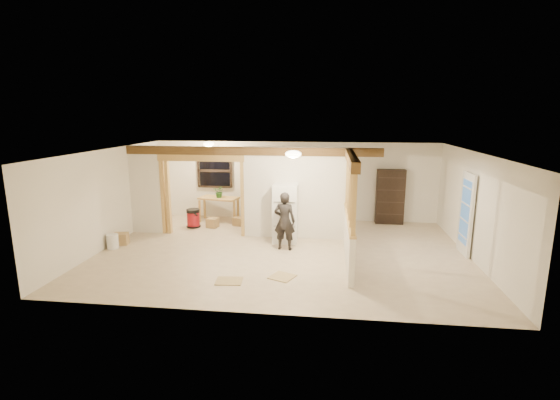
# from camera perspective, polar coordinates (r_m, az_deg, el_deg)

# --- Properties ---
(floor) EXTENTS (9.00, 6.50, 0.01)m
(floor) POSITION_cam_1_polar(r_m,az_deg,el_deg) (10.20, 0.34, -7.26)
(floor) COLOR beige
(floor) RESTS_ON ground
(ceiling) EXTENTS (9.00, 6.50, 0.01)m
(ceiling) POSITION_cam_1_polar(r_m,az_deg,el_deg) (9.67, 0.36, 6.90)
(ceiling) COLOR white
(wall_back) EXTENTS (9.00, 0.01, 2.50)m
(wall_back) POSITION_cam_1_polar(r_m,az_deg,el_deg) (13.03, 2.01, 2.68)
(wall_back) COLOR silver
(wall_back) RESTS_ON floor
(wall_front) EXTENTS (9.00, 0.01, 2.50)m
(wall_front) POSITION_cam_1_polar(r_m,az_deg,el_deg) (6.75, -2.88, -6.24)
(wall_front) COLOR silver
(wall_front) RESTS_ON floor
(wall_left) EXTENTS (0.01, 6.50, 2.50)m
(wall_left) POSITION_cam_1_polar(r_m,az_deg,el_deg) (11.29, -22.97, 0.27)
(wall_left) COLOR silver
(wall_left) RESTS_ON floor
(wall_right) EXTENTS (0.01, 6.50, 2.50)m
(wall_right) POSITION_cam_1_polar(r_m,az_deg,el_deg) (10.36, 25.91, -0.97)
(wall_right) COLOR silver
(wall_right) RESTS_ON floor
(partition_left_stub) EXTENTS (0.90, 0.12, 2.50)m
(partition_left_stub) POSITION_cam_1_polar(r_m,az_deg,el_deg) (12.12, -18.34, 1.37)
(partition_left_stub) COLOR silver
(partition_left_stub) RESTS_ON floor
(partition_center) EXTENTS (2.80, 0.12, 2.50)m
(partition_center) POSITION_cam_1_polar(r_m,az_deg,el_deg) (11.01, 2.11, 0.94)
(partition_center) COLOR silver
(partition_center) RESTS_ON floor
(doorway_frame) EXTENTS (2.46, 0.14, 2.20)m
(doorway_frame) POSITION_cam_1_polar(r_m,az_deg,el_deg) (11.55, -10.86, 0.50)
(doorway_frame) COLOR tan
(doorway_frame) RESTS_ON floor
(header_beam_back) EXTENTS (7.00, 0.18, 0.22)m
(header_beam_back) POSITION_cam_1_polar(r_m,az_deg,el_deg) (11.01, -4.12, 6.87)
(header_beam_back) COLOR brown
(header_beam_back) RESTS_ON ceiling
(header_beam_right) EXTENTS (0.18, 3.30, 0.22)m
(header_beam_right) POSITION_cam_1_polar(r_m,az_deg,el_deg) (9.23, 10.03, 5.72)
(header_beam_right) COLOR brown
(header_beam_right) RESTS_ON ceiling
(pony_wall) EXTENTS (0.12, 3.20, 1.00)m
(pony_wall) POSITION_cam_1_polar(r_m,az_deg,el_deg) (9.61, 9.62, -5.49)
(pony_wall) COLOR silver
(pony_wall) RESTS_ON floor
(stud_partition) EXTENTS (0.14, 3.20, 1.32)m
(stud_partition) POSITION_cam_1_polar(r_m,az_deg,el_deg) (9.33, 9.87, 1.33)
(stud_partition) COLOR tan
(stud_partition) RESTS_ON pony_wall
(window_back) EXTENTS (1.12, 0.10, 1.10)m
(window_back) POSITION_cam_1_polar(r_m,az_deg,el_deg) (13.39, -9.19, 4.08)
(window_back) COLOR black
(window_back) RESTS_ON wall_back
(french_door) EXTENTS (0.12, 0.86, 2.00)m
(french_door) POSITION_cam_1_polar(r_m,az_deg,el_deg) (10.76, 24.72, -1.79)
(french_door) COLOR white
(french_door) RESTS_ON floor
(ceiling_dome_main) EXTENTS (0.36, 0.36, 0.16)m
(ceiling_dome_main) POSITION_cam_1_polar(r_m,az_deg,el_deg) (9.14, 1.87, 6.47)
(ceiling_dome_main) COLOR #FFEABF
(ceiling_dome_main) RESTS_ON ceiling
(ceiling_dome_util) EXTENTS (0.32, 0.32, 0.14)m
(ceiling_dome_util) POSITION_cam_1_polar(r_m,az_deg,el_deg) (12.43, -10.00, 7.77)
(ceiling_dome_util) COLOR #FFEABF
(ceiling_dome_util) RESTS_ON ceiling
(hanging_bulb) EXTENTS (0.07, 0.07, 0.07)m
(hanging_bulb) POSITION_cam_1_polar(r_m,az_deg,el_deg) (11.65, -8.59, 6.06)
(hanging_bulb) COLOR #FFD88C
(hanging_bulb) RESTS_ON ceiling
(refrigerator) EXTENTS (0.64, 0.62, 1.56)m
(refrigerator) POSITION_cam_1_polar(r_m,az_deg,el_deg) (10.77, 0.78, -1.87)
(refrigerator) COLOR white
(refrigerator) RESTS_ON floor
(woman) EXTENTS (0.58, 0.41, 1.48)m
(woman) POSITION_cam_1_polar(r_m,az_deg,el_deg) (10.14, 0.64, -2.98)
(woman) COLOR #2A2828
(woman) RESTS_ON floor
(work_table) EXTENTS (1.32, 0.85, 0.77)m
(work_table) POSITION_cam_1_polar(r_m,az_deg,el_deg) (13.10, -8.56, -1.26)
(work_table) COLOR tan
(work_table) RESTS_ON floor
(potted_plant) EXTENTS (0.39, 0.35, 0.38)m
(potted_plant) POSITION_cam_1_polar(r_m,az_deg,el_deg) (12.93, -8.51, 1.18)
(potted_plant) COLOR #2E6E31
(potted_plant) RESTS_ON work_table
(shop_vac) EXTENTS (0.52, 0.52, 0.57)m
(shop_vac) POSITION_cam_1_polar(r_m,az_deg,el_deg) (12.52, -12.10, -2.49)
(shop_vac) COLOR maroon
(shop_vac) RESTS_ON floor
(bookshelf) EXTENTS (0.85, 0.28, 1.70)m
(bookshelf) POSITION_cam_1_polar(r_m,az_deg,el_deg) (12.99, 15.23, 0.44)
(bookshelf) COLOR black
(bookshelf) RESTS_ON floor
(bucket) EXTENTS (0.34, 0.34, 0.37)m
(bucket) POSITION_cam_1_polar(r_m,az_deg,el_deg) (11.21, -22.49, -5.40)
(bucket) COLOR white
(bucket) RESTS_ON floor
(box_util_a) EXTENTS (0.35, 0.32, 0.26)m
(box_util_a) POSITION_cam_1_polar(r_m,az_deg,el_deg) (12.53, -5.87, -3.01)
(box_util_a) COLOR #A17F4E
(box_util_a) RESTS_ON floor
(box_util_b) EXTENTS (0.36, 0.36, 0.28)m
(box_util_b) POSITION_cam_1_polar(r_m,az_deg,el_deg) (12.44, -9.48, -3.16)
(box_util_b) COLOR #A17F4E
(box_util_b) RESTS_ON floor
(box_front) EXTENTS (0.42, 0.37, 0.30)m
(box_front) POSITION_cam_1_polar(r_m,az_deg,el_deg) (11.48, -21.50, -5.10)
(box_front) COLOR #A17F4E
(box_front) RESTS_ON floor
(floor_panel_near) EXTENTS (0.62, 0.62, 0.02)m
(floor_panel_near) POSITION_cam_1_polar(r_m,az_deg,el_deg) (8.67, 0.32, -10.74)
(floor_panel_near) COLOR tan
(floor_panel_near) RESTS_ON floor
(floor_panel_far) EXTENTS (0.57, 0.47, 0.02)m
(floor_panel_far) POSITION_cam_1_polar(r_m,az_deg,el_deg) (8.53, -7.18, -11.23)
(floor_panel_far) COLOR tan
(floor_panel_far) RESTS_ON floor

